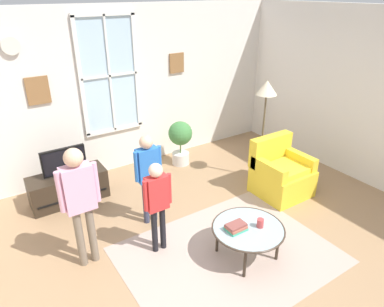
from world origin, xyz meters
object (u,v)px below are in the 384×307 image
(remote_near_books, at_px, (239,227))
(person_pink_shirt, at_px, (79,195))
(television, at_px, (64,161))
(potted_plant_by_window, at_px, (180,139))
(cup, at_px, (260,223))
(person_red_shirt, at_px, (157,198))
(book_stack, at_px, (236,227))
(tv_stand, at_px, (69,187))
(floor_lamp, at_px, (266,98))
(armchair, at_px, (281,174))
(person_blue_shirt, at_px, (148,170))
(coffee_table, at_px, (248,229))

(remote_near_books, bearing_deg, person_pink_shirt, 149.95)
(television, distance_m, potted_plant_by_window, 2.05)
(cup, height_order, person_red_shirt, person_red_shirt)
(book_stack, bearing_deg, potted_plant_by_window, 72.68)
(tv_stand, height_order, remote_near_books, tv_stand)
(remote_near_books, distance_m, floor_lamp, 2.24)
(book_stack, bearing_deg, armchair, 26.31)
(remote_near_books, bearing_deg, book_stack, -177.78)
(television, xyz_separation_m, remote_near_books, (1.33, -2.32, -0.25))
(person_pink_shirt, bearing_deg, person_blue_shirt, 18.23)
(remote_near_books, bearing_deg, television, 119.81)
(book_stack, height_order, cup, cup)
(cup, distance_m, remote_near_books, 0.25)
(cup, xyz_separation_m, potted_plant_by_window, (0.49, 2.56, 0.03))
(tv_stand, relative_size, cup, 10.30)
(armchair, relative_size, potted_plant_by_window, 1.07)
(person_red_shirt, height_order, person_blue_shirt, person_blue_shirt)
(armchair, xyz_separation_m, person_pink_shirt, (-2.99, 0.12, 0.59))
(cup, distance_m, floor_lamp, 2.15)
(tv_stand, xyz_separation_m, book_stack, (1.28, -2.33, 0.22))
(tv_stand, height_order, person_pink_shirt, person_pink_shirt)
(remote_near_books, bearing_deg, coffee_table, -29.99)
(remote_near_books, bearing_deg, armchair, 27.09)
(remote_near_books, height_order, person_red_shirt, person_red_shirt)
(coffee_table, xyz_separation_m, person_red_shirt, (-0.82, 0.67, 0.35))
(armchair, bearing_deg, tv_stand, 150.73)
(coffee_table, height_order, remote_near_books, remote_near_books)
(person_pink_shirt, xyz_separation_m, person_red_shirt, (0.79, -0.26, -0.18))
(person_pink_shirt, relative_size, person_blue_shirt, 1.15)
(armchair, distance_m, cup, 1.54)
(book_stack, xyz_separation_m, potted_plant_by_window, (0.76, 2.45, 0.05))
(tv_stand, height_order, person_red_shirt, person_red_shirt)
(remote_near_books, bearing_deg, floor_lamp, 39.63)
(television, bearing_deg, coffee_table, -59.11)
(armchair, bearing_deg, person_pink_shirt, 177.64)
(tv_stand, xyz_separation_m, person_blue_shirt, (0.78, -1.13, 0.57))
(armchair, bearing_deg, floor_lamp, 81.82)
(armchair, xyz_separation_m, book_stack, (-1.53, -0.76, 0.12))
(person_blue_shirt, xyz_separation_m, floor_lamp, (2.10, 0.09, 0.59))
(person_pink_shirt, xyz_separation_m, floor_lamp, (3.07, 0.41, 0.47))
(person_pink_shirt, bearing_deg, coffee_table, -30.04)
(television, xyz_separation_m, potted_plant_by_window, (2.04, 0.12, -0.17))
(remote_near_books, distance_m, potted_plant_by_window, 2.55)
(cup, height_order, person_pink_shirt, person_pink_shirt)
(remote_near_books, relative_size, person_pink_shirt, 0.10)
(book_stack, height_order, floor_lamp, floor_lamp)
(cup, bearing_deg, armchair, 34.59)
(person_pink_shirt, distance_m, person_blue_shirt, 1.03)
(television, height_order, remote_near_books, television)
(tv_stand, distance_m, television, 0.44)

